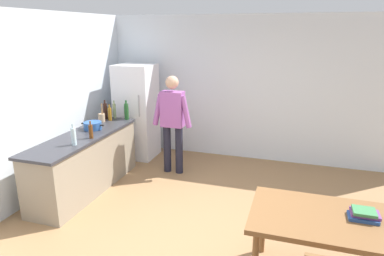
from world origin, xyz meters
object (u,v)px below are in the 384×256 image
Objects in this scene: dining_table at (326,224)px; bottle_wine_dark at (105,111)px; bottle_vinegar_tall at (114,111)px; book_stack at (364,215)px; bottle_wine_green at (126,111)px; person at (173,118)px; refrigerator at (137,112)px; utensil_jar at (102,117)px; cooking_pot at (93,126)px; bottle_water_clear at (74,136)px; bottle_beer_brown at (91,131)px; bottle_oil_amber at (110,114)px.

bottle_wine_dark is (-3.58, 2.04, 0.37)m from dining_table.
book_stack is (3.77, -2.05, -0.24)m from bottle_vinegar_tall.
book_stack is (3.53, -2.05, -0.25)m from bottle_wine_green.
refrigerator is at bearing 149.77° from person.
bottle_wine_green reaches higher than utensil_jar.
utensil_jar is (-0.11, 0.45, 0.02)m from cooking_pot.
dining_table is 3.71m from cooking_pot.
person reaches higher than bottle_water_clear.
person reaches higher than bottle_wine_dark.
utensil_jar is 1.00× the size of bottle_vinegar_tall.
bottle_water_clear is (0.21, -1.46, -0.01)m from bottle_vinegar_tall.
refrigerator is at bearing 93.88° from bottle_beer_brown.
bottle_water_clear is (-3.23, 0.66, 0.35)m from dining_table.
cooking_pot is 1.25× the size of utensil_jar.
bottle_vinegar_tall is at bearing 71.20° from utensil_jar.
bottle_water_clear is (0.19, -0.74, 0.07)m from cooking_pot.
book_stack is (3.90, -1.97, -0.25)m from bottle_wine_dark.
bottle_wine_dark is at bearing 104.12° from bottle_water_clear.
cooking_pot reaches higher than book_stack.
dining_table is 5.15× the size of book_stack.
person is at bearing 13.99° from utensil_jar.
bottle_oil_amber is 1.08× the size of bottle_beer_brown.
bottle_vinegar_tall is 1.23× the size of bottle_beer_brown.
person is (0.95, -0.55, 0.08)m from refrigerator.
cooking_pot is 0.58m from bottle_oil_amber.
bottle_wine_green is at bearing 30.11° from bottle_oil_amber.
bottle_beer_brown is at bearing -125.98° from person.
utensil_jar is 0.43m from bottle_wine_green.
bottle_wine_dark is 1.25× the size of book_stack.
bottle_water_clear is at bearing -81.69° from bottle_vinegar_tall.
refrigerator is 1.06× the size of person.
bottle_water_clear is at bearing -75.88° from bottle_wine_dark.
book_stack is (3.62, -2.63, -0.11)m from refrigerator.
bottle_water_clear is (0.31, -1.19, 0.05)m from utensil_jar.
book_stack is (3.86, -1.78, -0.19)m from utensil_jar.
utensil_jar is at bearing 152.41° from dining_table.
utensil_jar is at bearing 104.35° from cooking_pot.
bottle_water_clear reaches higher than bottle_beer_brown.
bottle_vinegar_tall is 1.48m from bottle_water_clear.
bottle_vinegar_tall is (-0.15, -0.58, 0.14)m from refrigerator.
bottle_water_clear is at bearing 170.50° from book_stack.
person is 1.23m from utensil_jar.
refrigerator is 0.61m from bottle_wine_green.
refrigerator reaches higher than cooking_pot.
person is at bearing 1.18° from bottle_vinegar_tall.
bottle_beer_brown is (0.24, -0.41, 0.05)m from cooking_pot.
bottle_water_clear is at bearing -120.79° from person.
book_stack is at bearing -35.99° from refrigerator.
bottle_oil_amber is at bearing 55.68° from utensil_jar.
person reaches higher than bottle_vinegar_tall.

